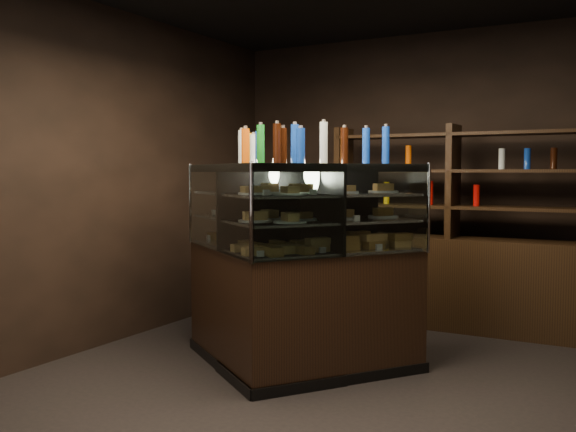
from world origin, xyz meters
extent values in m
plane|color=black|center=(0.00, 0.00, 0.00)|extent=(5.00, 5.00, 0.00)
cube|color=black|center=(0.00, 2.50, 1.50)|extent=(5.00, 0.02, 3.00)
cube|color=black|center=(0.00, -2.50, 1.50)|extent=(5.00, 0.02, 3.00)
cube|color=black|center=(-2.50, 0.00, 1.50)|extent=(0.02, 5.00, 3.00)
cube|color=black|center=(-0.46, 0.17, 0.47)|extent=(1.43, 1.58, 0.94)
cube|color=black|center=(-0.46, 0.17, 0.04)|extent=(1.47, 1.63, 0.08)
cube|color=black|center=(-0.46, 0.17, 1.57)|extent=(1.43, 1.58, 0.06)
cube|color=silver|center=(-0.46, 0.17, 0.95)|extent=(1.35, 1.50, 0.02)
cube|color=silver|center=(-0.46, 0.17, 1.17)|extent=(1.35, 1.50, 0.02)
cube|color=silver|center=(-0.46, 0.17, 1.37)|extent=(1.35, 1.50, 0.02)
cube|color=white|center=(-0.16, -0.04, 1.27)|extent=(0.86, 1.16, 0.66)
cylinder|color=silver|center=(0.26, 0.54, 1.27)|extent=(0.03, 0.03, 0.68)
cylinder|color=silver|center=(-0.59, -0.62, 1.27)|extent=(0.03, 0.03, 0.68)
cube|color=black|center=(-0.96, 0.10, 0.47)|extent=(1.58, 1.43, 0.94)
cube|color=black|center=(-0.96, 0.10, 0.04)|extent=(1.63, 1.47, 0.08)
cube|color=black|center=(-0.96, 0.10, 1.57)|extent=(1.58, 1.43, 0.06)
cube|color=silver|center=(-0.96, 0.10, 0.95)|extent=(1.50, 1.35, 0.02)
cube|color=silver|center=(-0.96, 0.10, 1.17)|extent=(1.50, 1.35, 0.02)
cube|color=silver|center=(-0.96, 0.10, 1.37)|extent=(1.50, 1.35, 0.02)
cube|color=white|center=(-1.18, -0.20, 1.27)|extent=(1.16, 0.85, 0.66)
cylinder|color=silver|center=(-0.59, -0.62, 1.27)|extent=(0.03, 0.03, 0.68)
cylinder|color=silver|center=(-1.75, 0.23, 1.27)|extent=(0.03, 0.03, 0.68)
cube|color=#B89542|center=(-0.78, -0.33, 0.99)|extent=(0.18, 0.20, 0.06)
cube|color=#B89542|center=(-0.64, -0.14, 0.99)|extent=(0.18, 0.20, 0.06)
cube|color=#B89542|center=(-0.50, 0.06, 0.99)|extent=(0.18, 0.20, 0.06)
cube|color=#B89542|center=(-0.36, 0.25, 0.99)|extent=(0.18, 0.20, 0.06)
cube|color=#B89542|center=(-0.21, 0.44, 0.99)|extent=(0.18, 0.20, 0.06)
cube|color=#B89542|center=(-0.07, 0.64, 0.99)|extent=(0.18, 0.20, 0.06)
cylinder|color=white|center=(-0.78, -0.27, 1.19)|extent=(0.24, 0.24, 0.02)
cube|color=#B89542|center=(-0.78, -0.27, 1.22)|extent=(0.17, 0.19, 0.05)
cylinder|color=white|center=(-0.56, 0.03, 1.19)|extent=(0.24, 0.24, 0.02)
cube|color=#B89542|center=(-0.56, 0.03, 1.22)|extent=(0.17, 0.19, 0.05)
cylinder|color=white|center=(-0.35, 0.32, 1.19)|extent=(0.24, 0.24, 0.02)
cube|color=#B89542|center=(-0.35, 0.32, 1.22)|extent=(0.17, 0.19, 0.05)
cylinder|color=white|center=(-0.13, 0.61, 1.19)|extent=(0.24, 0.24, 0.02)
cube|color=#B89542|center=(-0.13, 0.61, 1.22)|extent=(0.17, 0.19, 0.05)
cylinder|color=white|center=(-0.78, -0.27, 1.39)|extent=(0.24, 0.24, 0.02)
cube|color=#B89542|center=(-0.78, -0.27, 1.42)|extent=(0.17, 0.19, 0.05)
cylinder|color=white|center=(-0.56, 0.03, 1.39)|extent=(0.24, 0.24, 0.02)
cube|color=#B89542|center=(-0.56, 0.03, 1.42)|extent=(0.17, 0.19, 0.05)
cylinder|color=white|center=(-0.35, 0.32, 1.39)|extent=(0.24, 0.24, 0.02)
cube|color=#B89542|center=(-0.35, 0.32, 1.42)|extent=(0.17, 0.19, 0.05)
cylinder|color=white|center=(-0.13, 0.61, 1.39)|extent=(0.24, 0.24, 0.02)
cube|color=#B89542|center=(-0.13, 0.61, 1.42)|extent=(0.17, 0.19, 0.05)
cube|color=#B89542|center=(-1.47, 0.42, 0.99)|extent=(0.20, 0.18, 0.06)
cube|color=#B89542|center=(-1.27, 0.28, 0.99)|extent=(0.20, 0.18, 0.06)
cube|color=#B89542|center=(-1.08, 0.14, 0.99)|extent=(0.20, 0.18, 0.06)
cube|color=#B89542|center=(-0.88, 0.00, 0.99)|extent=(0.20, 0.18, 0.06)
cube|color=#B89542|center=(-0.69, -0.15, 0.99)|extent=(0.20, 0.18, 0.06)
cube|color=#B89542|center=(-0.49, -0.29, 0.99)|extent=(0.20, 0.18, 0.06)
cylinder|color=white|center=(-1.40, 0.42, 1.19)|extent=(0.24, 0.24, 0.02)
cube|color=#B89542|center=(-1.40, 0.42, 1.22)|extent=(0.19, 0.17, 0.05)
cylinder|color=white|center=(-1.10, 0.20, 1.19)|extent=(0.24, 0.24, 0.02)
cube|color=#B89542|center=(-1.10, 0.20, 1.22)|extent=(0.19, 0.17, 0.05)
cylinder|color=white|center=(-0.81, -0.01, 1.19)|extent=(0.24, 0.24, 0.02)
cube|color=#B89542|center=(-0.81, -0.01, 1.22)|extent=(0.19, 0.17, 0.05)
cylinder|color=white|center=(-0.52, -0.23, 1.19)|extent=(0.24, 0.24, 0.02)
cube|color=#B89542|center=(-0.52, -0.23, 1.22)|extent=(0.19, 0.17, 0.05)
cylinder|color=white|center=(-1.40, 0.42, 1.39)|extent=(0.24, 0.24, 0.02)
cube|color=#B89542|center=(-1.40, 0.42, 1.42)|extent=(0.19, 0.17, 0.05)
cylinder|color=white|center=(-1.10, 0.20, 1.39)|extent=(0.24, 0.24, 0.02)
cube|color=#B89542|center=(-1.10, 0.20, 1.42)|extent=(0.19, 0.17, 0.05)
cylinder|color=white|center=(-0.81, -0.01, 1.39)|extent=(0.24, 0.24, 0.02)
cube|color=#B89542|center=(-0.81, -0.01, 1.42)|extent=(0.19, 0.17, 0.05)
cylinder|color=white|center=(-0.52, -0.23, 1.39)|extent=(0.24, 0.24, 0.02)
cube|color=#B89542|center=(-0.52, -0.23, 1.42)|extent=(0.19, 0.17, 0.05)
cylinder|color=silver|center=(-0.81, -0.31, 1.74)|extent=(0.06, 0.06, 0.28)
cylinder|color=silver|center=(-0.81, -0.31, 1.89)|extent=(0.03, 0.03, 0.02)
cylinder|color=#D8590A|center=(-0.69, -0.15, 1.74)|extent=(0.06, 0.06, 0.28)
cylinder|color=silver|center=(-0.69, -0.15, 1.89)|extent=(0.03, 0.03, 0.02)
cylinder|color=black|center=(-0.57, 0.01, 1.74)|extent=(0.06, 0.06, 0.28)
cylinder|color=silver|center=(-0.57, 0.01, 1.89)|extent=(0.03, 0.03, 0.02)
cylinder|color=#0F38B2|center=(-0.46, 0.17, 1.74)|extent=(0.06, 0.06, 0.28)
cylinder|color=silver|center=(-0.46, 0.17, 1.89)|extent=(0.03, 0.03, 0.02)
cylinder|color=#B20C0A|center=(-0.34, 0.34, 1.74)|extent=(0.06, 0.06, 0.28)
cylinder|color=silver|center=(-0.34, 0.34, 1.89)|extent=(0.03, 0.03, 0.02)
cylinder|color=#147223|center=(-0.22, 0.50, 1.74)|extent=(0.06, 0.06, 0.28)
cylinder|color=silver|center=(-0.22, 0.50, 1.89)|extent=(0.03, 0.03, 0.02)
cylinder|color=yellow|center=(-0.10, 0.66, 1.74)|extent=(0.06, 0.06, 0.28)
cylinder|color=silver|center=(-0.10, 0.66, 1.89)|extent=(0.03, 0.03, 0.02)
cylinder|color=silver|center=(-1.44, 0.45, 1.74)|extent=(0.06, 0.06, 0.28)
cylinder|color=silver|center=(-1.44, 0.45, 1.89)|extent=(0.03, 0.03, 0.02)
cylinder|color=#D8590A|center=(-1.28, 0.33, 1.74)|extent=(0.06, 0.06, 0.28)
cylinder|color=silver|center=(-1.28, 0.33, 1.89)|extent=(0.03, 0.03, 0.02)
cylinder|color=black|center=(-1.12, 0.22, 1.74)|extent=(0.06, 0.06, 0.28)
cylinder|color=silver|center=(-1.12, 0.22, 1.89)|extent=(0.03, 0.03, 0.02)
cylinder|color=#0F38B2|center=(-0.96, 0.10, 1.74)|extent=(0.06, 0.06, 0.28)
cylinder|color=silver|center=(-0.96, 0.10, 1.89)|extent=(0.03, 0.03, 0.02)
cylinder|color=#B20C0A|center=(-0.80, -0.02, 1.74)|extent=(0.06, 0.06, 0.28)
cylinder|color=silver|center=(-0.80, -0.02, 1.89)|extent=(0.03, 0.03, 0.02)
cylinder|color=#147223|center=(-0.63, -0.14, 1.74)|extent=(0.06, 0.06, 0.28)
cylinder|color=silver|center=(-0.63, -0.14, 1.89)|extent=(0.03, 0.03, 0.02)
cylinder|color=yellow|center=(-0.47, -0.26, 1.74)|extent=(0.06, 0.06, 0.28)
cylinder|color=silver|center=(-0.47, -0.26, 1.89)|extent=(0.03, 0.03, 0.02)
cube|color=black|center=(0.05, 2.05, 0.45)|extent=(2.39, 0.42, 0.90)
cube|color=black|center=(-1.11, 2.05, 1.45)|extent=(0.06, 0.38, 1.10)
cube|color=black|center=(0.05, 2.05, 1.45)|extent=(0.06, 0.38, 1.10)
cube|color=black|center=(0.05, 2.05, 1.20)|extent=(2.34, 0.38, 0.03)
cube|color=black|center=(0.05, 2.05, 1.55)|extent=(2.34, 0.38, 0.03)
cube|color=black|center=(0.05, 2.05, 1.90)|extent=(2.34, 0.38, 0.03)
cylinder|color=silver|center=(-0.86, 2.05, 1.32)|extent=(0.06, 0.06, 0.22)
cylinder|color=#D8590A|center=(-0.63, 2.05, 1.32)|extent=(0.06, 0.06, 0.22)
cylinder|color=black|center=(-0.40, 2.05, 1.32)|extent=(0.06, 0.06, 0.22)
cylinder|color=#0F38B2|center=(-0.18, 2.05, 1.32)|extent=(0.06, 0.06, 0.22)
cylinder|color=#B20C0A|center=(0.05, 2.05, 1.32)|extent=(0.06, 0.06, 0.22)
cylinder|color=#147223|center=(0.28, 2.05, 1.32)|extent=(0.06, 0.06, 0.22)
cylinder|color=yellow|center=(0.50, 2.05, 1.32)|extent=(0.06, 0.06, 0.22)
cylinder|color=silver|center=(0.73, 2.05, 1.32)|extent=(0.06, 0.06, 0.22)
cylinder|color=#D8590A|center=(0.96, 2.05, 1.32)|extent=(0.06, 0.06, 0.22)
camera|label=1|loc=(1.67, -4.20, 1.54)|focal=40.00mm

